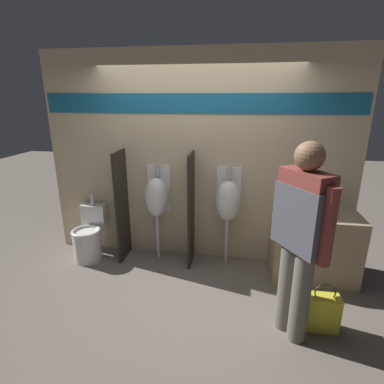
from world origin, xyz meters
name	(u,v)px	position (x,y,z in m)	size (l,w,h in m)	color
ground_plane	(190,277)	(0.00, 0.00, 0.00)	(16.00, 16.00, 0.00)	#70665B
display_wall	(197,159)	(0.00, 0.60, 1.36)	(4.01, 0.07, 2.70)	beige
sink_counter	(313,245)	(1.47, 0.27, 0.42)	(0.97, 0.61, 0.83)	tan
sink_basin	(312,207)	(1.42, 0.33, 0.89)	(0.40, 0.40, 0.26)	white
cell_phone	(294,215)	(1.18, 0.14, 0.84)	(0.07, 0.14, 0.01)	#B7B7BC
divider_near_counter	(122,206)	(-0.97, 0.37, 0.74)	(0.03, 0.41, 1.48)	#28231E
divider_mid	(191,210)	(-0.04, 0.37, 0.74)	(0.03, 0.41, 1.48)	#28231E
urinal_near_counter	(157,197)	(-0.51, 0.42, 0.87)	(0.33, 0.31, 1.31)	silver
urinal_far	(228,201)	(0.42, 0.42, 0.87)	(0.33, 0.31, 1.31)	silver
toilet	(89,238)	(-1.44, 0.26, 0.29)	(0.38, 0.55, 0.85)	white
person_in_vest	(301,231)	(1.08, -0.75, 1.05)	(0.45, 0.54, 1.80)	#666056
shopping_bag	(322,312)	(1.38, -0.66, 0.18)	(0.30, 0.16, 0.49)	yellow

